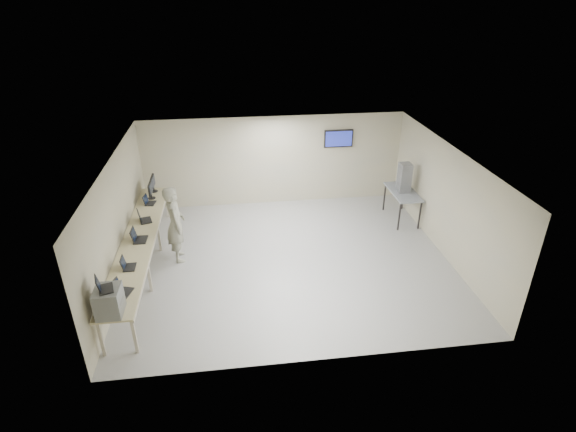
{
  "coord_description": "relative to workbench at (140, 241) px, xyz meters",
  "views": [
    {
      "loc": [
        -1.3,
        -9.61,
        6.22
      ],
      "look_at": [
        0.0,
        0.2,
        1.15
      ],
      "focal_mm": 28.0,
      "sensor_mm": 36.0,
      "label": 1
    }
  ],
  "objects": [
    {
      "name": "laptop_2",
      "position": [
        -0.01,
        -0.1,
        0.15
      ],
      "size": [
        0.33,
        0.4,
        0.31
      ],
      "rotation": [
        0.0,
        0.0,
        -0.02
      ],
      "color": "black",
      "rests_on": "workbench"
    },
    {
      "name": "soldier",
      "position": [
        0.81,
        0.43,
        0.17
      ],
      "size": [
        0.61,
        0.8,
        1.99
      ],
      "primitive_type": "imported",
      "rotation": [
        0.0,
        0.0,
        1.76
      ],
      "color": "gray",
      "rests_on": "ground"
    },
    {
      "name": "equipment_box",
      "position": [
        -0.06,
        -2.75,
        0.34
      ],
      "size": [
        0.45,
        0.51,
        0.53
      ],
      "primitive_type": "cube",
      "rotation": [
        0.0,
        0.0,
        0.0
      ],
      "color": "slate",
      "rests_on": "workbench"
    },
    {
      "name": "monitor_far",
      "position": [
        -0.01,
        2.75,
        0.36
      ],
      "size": [
        0.21,
        0.48,
        0.48
      ],
      "color": "black",
      "rests_on": "workbench"
    },
    {
      "name": "room",
      "position": [
        3.62,
        0.06,
        0.58
      ],
      "size": [
        8.01,
        7.01,
        2.81
      ],
      "color": "beige",
      "rests_on": "ground"
    },
    {
      "name": "side_table",
      "position": [
        7.19,
        1.8,
        0.01
      ],
      "size": [
        0.7,
        1.51,
        0.9
      ],
      "color": "gray",
      "rests_on": "ground"
    },
    {
      "name": "laptop_on_box",
      "position": [
        -0.11,
        -2.75,
        0.67
      ],
      "size": [
        0.35,
        0.38,
        0.26
      ],
      "rotation": [
        0.0,
        0.0,
        0.28
      ],
      "color": "black",
      "rests_on": "equipment_box"
    },
    {
      "name": "laptop_1",
      "position": [
        -0.05,
        -1.26,
        0.14
      ],
      "size": [
        0.28,
        0.34,
        0.26
      ],
      "rotation": [
        0.0,
        0.0,
        0.02
      ],
      "color": "black",
      "rests_on": "workbench"
    },
    {
      "name": "monitor_near",
      "position": [
        -0.01,
        2.27,
        0.36
      ],
      "size": [
        0.21,
        0.47,
        0.47
      ],
      "color": "black",
      "rests_on": "workbench"
    },
    {
      "name": "workbench",
      "position": [
        0.0,
        0.0,
        0.0
      ],
      "size": [
        0.76,
        6.0,
        0.9
      ],
      "color": "#CABA8C",
      "rests_on": "ground"
    },
    {
      "name": "laptop_4",
      "position": [
        -0.05,
        1.92,
        0.14
      ],
      "size": [
        0.32,
        0.37,
        0.26
      ],
      "rotation": [
        0.0,
        0.0,
        -0.16
      ],
      "color": "black",
      "rests_on": "workbench"
    },
    {
      "name": "laptop_3",
      "position": [
        -0.04,
        0.89,
        0.15
      ],
      "size": [
        0.41,
        0.44,
        0.3
      ],
      "rotation": [
        0.0,
        0.0,
        0.27
      ],
      "color": "black",
      "rests_on": "workbench"
    },
    {
      "name": "laptop_0",
      "position": [
        -0.02,
        -2.18,
        0.15
      ],
      "size": [
        0.41,
        0.44,
        0.3
      ],
      "rotation": [
        0.0,
        0.0,
        -0.28
      ],
      "color": "black",
      "rests_on": "workbench"
    },
    {
      "name": "storage_bins",
      "position": [
        7.17,
        1.8,
        0.51
      ],
      "size": [
        0.32,
        0.36,
        0.86
      ],
      "color": "gray",
      "rests_on": "side_table"
    }
  ]
}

